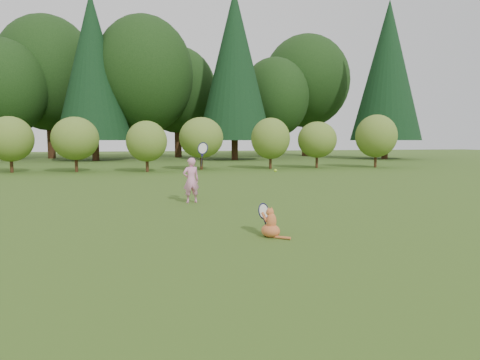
{
  "coord_description": "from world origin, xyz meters",
  "views": [
    {
      "loc": [
        -1.62,
        -7.0,
        1.49
      ],
      "look_at": [
        0.2,
        0.8,
        0.7
      ],
      "focal_mm": 30.0,
      "sensor_mm": 36.0,
      "label": 1
    }
  ],
  "objects": [
    {
      "name": "ground",
      "position": [
        0.0,
        0.0,
        0.0
      ],
      "size": [
        100.0,
        100.0,
        0.0
      ],
      "primitive_type": "plane",
      "color": "#2C4B15",
      "rests_on": "ground"
    },
    {
      "name": "shrub_row",
      "position": [
        0.0,
        13.0,
        1.4
      ],
      "size": [
        28.0,
        3.0,
        2.8
      ],
      "primitive_type": null,
      "color": "olive",
      "rests_on": "ground"
    },
    {
      "name": "woodland_backdrop",
      "position": [
        0.0,
        23.0,
        7.5
      ],
      "size": [
        48.0,
        10.0,
        15.0
      ],
      "primitive_type": null,
      "color": "black",
      "rests_on": "ground"
    },
    {
      "name": "child",
      "position": [
        -0.59,
        2.55,
        0.57
      ],
      "size": [
        0.65,
        0.44,
        1.61
      ],
      "rotation": [
        0.0,
        0.0,
        3.3
      ],
      "color": "pink",
      "rests_on": "ground"
    },
    {
      "name": "cat",
      "position": [
        0.23,
        -1.14,
        0.24
      ],
      "size": [
        0.45,
        0.67,
        0.63
      ],
      "rotation": [
        0.0,
        0.0,
        0.37
      ],
      "color": "#C65426",
      "rests_on": "ground"
    },
    {
      "name": "tennis_ball",
      "position": [
        1.2,
        1.57,
        0.82
      ],
      "size": [
        0.07,
        0.07,
        0.07
      ],
      "color": "#9FDC19",
      "rests_on": "ground"
    }
  ]
}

